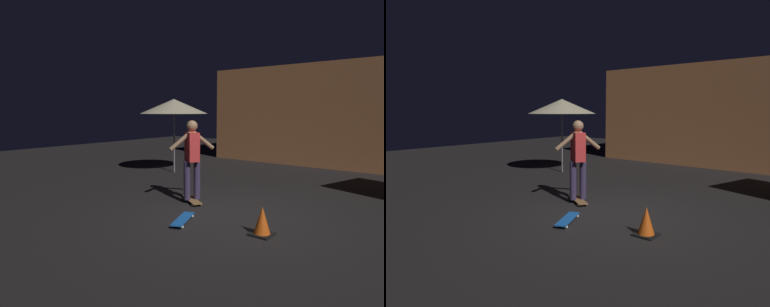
% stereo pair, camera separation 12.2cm
% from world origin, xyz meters
% --- Properties ---
extents(ground_plane, '(28.00, 28.00, 0.00)m').
position_xyz_m(ground_plane, '(0.00, 0.00, 0.00)').
color(ground_plane, black).
extents(patio_umbrella, '(2.10, 2.10, 2.30)m').
position_xyz_m(patio_umbrella, '(-3.77, 2.61, 2.07)').
color(patio_umbrella, slate).
rests_on(patio_umbrella, ground_plane).
extents(skateboard_ridden, '(0.76, 0.59, 0.07)m').
position_xyz_m(skateboard_ridden, '(-1.12, 0.24, 0.06)').
color(skateboard_ridden, olive).
rests_on(skateboard_ridden, ground_plane).
extents(skateboard_spare, '(0.49, 0.80, 0.07)m').
position_xyz_m(skateboard_spare, '(-0.43, -0.86, 0.06)').
color(skateboard_spare, '#1959B2').
rests_on(skateboard_spare, ground_plane).
extents(skater, '(0.61, 0.87, 1.67)m').
position_xyz_m(skater, '(-1.12, 0.24, 1.04)').
color(skater, '#382D4C').
rests_on(skater, skateboard_ridden).
extents(traffic_cone, '(0.34, 0.34, 0.46)m').
position_xyz_m(traffic_cone, '(0.92, -0.53, 0.21)').
color(traffic_cone, black).
rests_on(traffic_cone, ground_plane).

